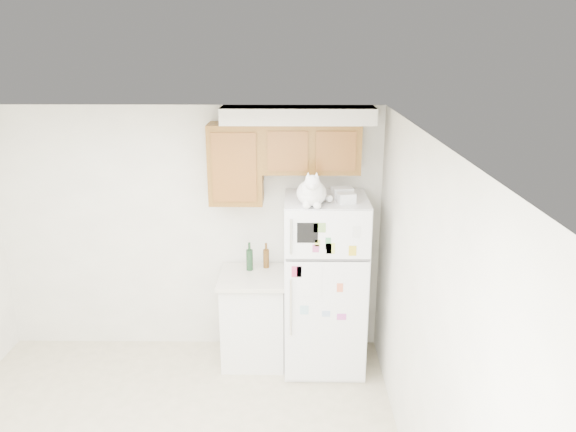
{
  "coord_description": "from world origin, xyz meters",
  "views": [
    {
      "loc": [
        1.04,
        -3.31,
        3.06
      ],
      "look_at": [
        0.99,
        1.55,
        1.55
      ],
      "focal_mm": 35.0,
      "sensor_mm": 36.0,
      "label": 1
    }
  ],
  "objects_px": {
    "cat": "(312,192)",
    "bottle_green": "(250,256)",
    "storage_box_back": "(342,193)",
    "storage_box_front": "(346,198)",
    "base_counter": "(254,317)",
    "bottle_amber": "(266,255)",
    "refrigerator": "(325,284)"
  },
  "relations": [
    {
      "from": "cat",
      "to": "bottle_green",
      "type": "distance_m",
      "value": 1.05
    },
    {
      "from": "cat",
      "to": "bottle_amber",
      "type": "bearing_deg",
      "value": 132.05
    },
    {
      "from": "refrigerator",
      "to": "base_counter",
      "type": "xyz_separation_m",
      "value": [
        -0.69,
        0.07,
        -0.39
      ]
    },
    {
      "from": "cat",
      "to": "bottle_green",
      "type": "height_order",
      "value": "cat"
    },
    {
      "from": "base_counter",
      "to": "bottle_green",
      "type": "bearing_deg",
      "value": 109.19
    },
    {
      "from": "storage_box_back",
      "to": "bottle_green",
      "type": "relative_size",
      "value": 0.63
    },
    {
      "from": "storage_box_back",
      "to": "storage_box_front",
      "type": "xyz_separation_m",
      "value": [
        0.02,
        -0.16,
        -0.01
      ]
    },
    {
      "from": "refrigerator",
      "to": "storage_box_back",
      "type": "relative_size",
      "value": 9.44
    },
    {
      "from": "storage_box_back",
      "to": "bottle_amber",
      "type": "distance_m",
      "value": 1.03
    },
    {
      "from": "refrigerator",
      "to": "bottle_amber",
      "type": "xyz_separation_m",
      "value": [
        -0.57,
        0.25,
        0.2
      ]
    },
    {
      "from": "storage_box_back",
      "to": "storage_box_front",
      "type": "height_order",
      "value": "storage_box_back"
    },
    {
      "from": "base_counter",
      "to": "storage_box_front",
      "type": "relative_size",
      "value": 6.13
    },
    {
      "from": "bottle_green",
      "to": "bottle_amber",
      "type": "relative_size",
      "value": 1.11
    },
    {
      "from": "refrigerator",
      "to": "cat",
      "type": "distance_m",
      "value": 1.01
    },
    {
      "from": "cat",
      "to": "base_counter",
      "type": "bearing_deg",
      "value": 151.18
    },
    {
      "from": "base_counter",
      "to": "storage_box_back",
      "type": "height_order",
      "value": "storage_box_back"
    },
    {
      "from": "cat",
      "to": "bottle_green",
      "type": "xyz_separation_m",
      "value": [
        -0.59,
        0.41,
        -0.76
      ]
    },
    {
      "from": "refrigerator",
      "to": "storage_box_back",
      "type": "xyz_separation_m",
      "value": [
        0.14,
        0.02,
        0.9
      ]
    },
    {
      "from": "base_counter",
      "to": "bottle_amber",
      "type": "height_order",
      "value": "bottle_amber"
    },
    {
      "from": "cat",
      "to": "refrigerator",
      "type": "bearing_deg",
      "value": 58.26
    },
    {
      "from": "refrigerator",
      "to": "cat",
      "type": "bearing_deg",
      "value": -121.74
    },
    {
      "from": "storage_box_back",
      "to": "base_counter",
      "type": "bearing_deg",
      "value": 165.39
    },
    {
      "from": "refrigerator",
      "to": "base_counter",
      "type": "distance_m",
      "value": 0.79
    },
    {
      "from": "bottle_amber",
      "to": "storage_box_back",
      "type": "bearing_deg",
      "value": -17.94
    },
    {
      "from": "refrigerator",
      "to": "storage_box_back",
      "type": "distance_m",
      "value": 0.91
    },
    {
      "from": "refrigerator",
      "to": "base_counter",
      "type": "bearing_deg",
      "value": 173.91
    },
    {
      "from": "bottle_green",
      "to": "storage_box_front",
      "type": "bearing_deg",
      "value": -20.38
    },
    {
      "from": "storage_box_back",
      "to": "bottle_amber",
      "type": "bearing_deg",
      "value": 151.47
    },
    {
      "from": "storage_box_front",
      "to": "storage_box_back",
      "type": "bearing_deg",
      "value": 82.55
    },
    {
      "from": "base_counter",
      "to": "bottle_amber",
      "type": "distance_m",
      "value": 0.62
    },
    {
      "from": "bottle_amber",
      "to": "cat",
      "type": "bearing_deg",
      "value": -47.95
    },
    {
      "from": "cat",
      "to": "storage_box_back",
      "type": "relative_size",
      "value": 2.61
    }
  ]
}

